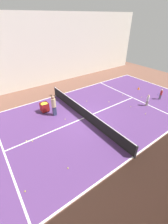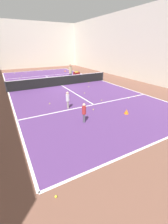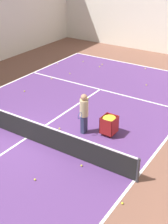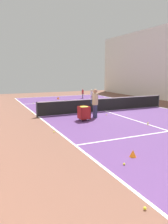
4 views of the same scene
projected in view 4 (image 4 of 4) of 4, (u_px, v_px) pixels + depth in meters
The scene contains 32 objects.
ground_plane at pixel (106, 111), 15.90m from camera, with size 33.02×33.02×0.00m, color brown.
court_playing_area at pixel (106, 111), 15.90m from camera, with size 9.82×22.03×0.00m.
line_baseline_near at pixel (58, 96), 25.73m from camera, with size 9.82×0.10×0.00m, color white.
line_sideline_left at pixel (157, 107), 17.93m from camera, with size 0.10×22.03×0.00m, color white.
line_sideline_right at pixel (39, 117), 13.87m from camera, with size 0.10×22.03×0.00m, color white.
line_service_near at pixel (74, 101), 21.31m from camera, with size 9.82×0.10×0.00m, color white.
line_centre_service at pixel (106, 111), 15.90m from camera, with size 0.10×12.12×0.00m, color white.
tennis_net at pixel (106, 104), 15.81m from camera, with size 10.12×0.10×0.96m.
player_near_baseline at pixel (83, 93), 23.61m from camera, with size 0.28×0.55×1.05m.
coach_at_net at pixel (95, 101), 13.47m from camera, with size 0.37×0.69×1.80m.
child_midcourt at pixel (92, 94), 21.69m from camera, with size 0.30×0.30×1.10m.
ball_cart at pixel (84, 110), 12.75m from camera, with size 0.59×0.64×0.86m.
training_cone_0 at pixel (58, 98), 22.85m from camera, with size 0.27×0.27×0.28m, color orange.
training_cone_1 at pixel (133, 153), 7.30m from camera, with size 0.23×0.23×0.24m, color orange.
tennis_ball_0 at pixel (70, 109), 16.67m from camera, with size 0.07×0.07×0.07m, color yellow.
tennis_ball_1 at pixel (33, 103), 19.73m from camera, with size 0.07×0.07×0.07m, color yellow.
tennis_ball_4 at pixel (43, 102), 20.20m from camera, with size 0.07×0.07×0.07m, color yellow.
tennis_ball_5 at pixel (106, 115), 14.40m from camera, with size 0.07×0.07×0.07m, color yellow.
tennis_ball_6 at pixel (148, 123), 12.10m from camera, with size 0.07×0.07×0.07m, color yellow.
tennis_ball_7 at pixel (124, 164), 6.66m from camera, with size 0.07×0.07×0.07m, color yellow.
tennis_ball_8 at pixel (91, 94), 27.91m from camera, with size 0.07×0.07×0.07m, color yellow.
tennis_ball_12 at pixel (18, 99), 22.60m from camera, with size 0.07×0.07×0.07m, color yellow.
tennis_ball_14 at pixel (32, 113), 14.87m from camera, with size 0.07×0.07×0.07m, color yellow.
tennis_ball_16 at pixel (66, 113), 14.95m from camera, with size 0.07×0.07×0.07m, color yellow.
tennis_ball_18 at pixel (105, 101), 20.98m from camera, with size 0.07×0.07×0.07m, color yellow.
tennis_ball_19 at pixel (76, 100), 22.21m from camera, with size 0.07×0.07×0.07m, color yellow.
tennis_ball_23 at pixel (54, 132), 10.26m from camera, with size 0.07×0.07×0.07m, color yellow.
tennis_ball_24 at pixel (145, 208), 4.50m from camera, with size 0.07×0.07×0.07m, color yellow.
tennis_ball_25 at pixel (66, 102), 20.56m from camera, with size 0.07×0.07×0.07m, color yellow.
tennis_ball_26 at pixel (92, 102), 20.30m from camera, with size 0.07×0.07×0.07m, color yellow.
tennis_ball_27 at pixel (148, 124), 11.72m from camera, with size 0.07×0.07×0.07m, color yellow.
tennis_ball_28 at pixel (78, 105), 18.69m from camera, with size 0.07×0.07×0.07m, color yellow.
Camera 4 is at (8.00, 13.54, 2.80)m, focal length 35.00 mm.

